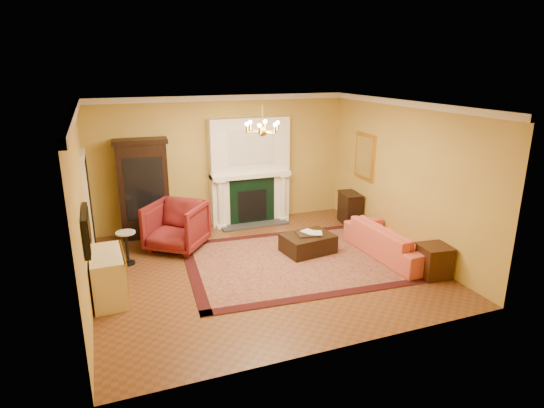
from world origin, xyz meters
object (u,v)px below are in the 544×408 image
end_table (434,262)px  leather_ottoman (308,243)px  wingback_armchair (176,224)px  coral_sofa (392,236)px  china_cabinet (144,191)px  commode (108,276)px  console_table (350,209)px  pedestal_table (127,246)px

end_table → leather_ottoman: bearing=132.5°
wingback_armchair → coral_sofa: 4.34m
china_cabinet → end_table: size_ratio=3.69×
commode → coral_sofa: 5.29m
china_cabinet → console_table: size_ratio=2.87×
end_table → china_cabinet: bearing=139.3°
pedestal_table → commode: commode is taller
commode → coral_sofa: coral_sofa is taller
wingback_armchair → leather_ottoman: size_ratio=1.11×
wingback_armchair → end_table: bearing=1.6°
pedestal_table → coral_sofa: (4.92, -1.45, 0.05)m
pedestal_table → end_table: bearing=-26.2°
pedestal_table → leather_ottoman: bearing=-11.8°
pedestal_table → commode: size_ratio=0.61×
end_table → console_table: bearing=88.9°
china_cabinet → end_table: (4.57, -3.92, -0.75)m
pedestal_table → coral_sofa: coral_sofa is taller
wingback_armchair → commode: size_ratio=1.02×
wingback_armchair → console_table: (4.13, 0.13, -0.18)m
coral_sofa → end_table: (0.16, -1.05, -0.15)m
china_cabinet → leather_ottoman: china_cabinet is taller
coral_sofa → console_table: (0.22, 2.01, -0.07)m
pedestal_table → end_table: size_ratio=1.16×
end_table → console_table: size_ratio=0.78×
commode → end_table: (5.45, -1.21, -0.11)m
china_cabinet → pedestal_table: (-0.51, -1.42, -0.66)m
wingback_armchair → console_table: wingback_armchair is taller
pedestal_table → console_table: console_table is taller
coral_sofa → leather_ottoman: 1.66m
commode → leather_ottoman: commode is taller
china_cabinet → commode: bearing=-104.4°
coral_sofa → commode: bearing=86.2°
china_cabinet → console_table: (4.63, -0.87, -0.67)m
china_cabinet → leather_ottoman: 3.72m
pedestal_table → coral_sofa: 5.13m
wingback_armchair → console_table: 4.13m
console_table → pedestal_table: bearing=-166.4°
china_cabinet → commode: 2.92m
coral_sofa → leather_ottoman: coral_sofa is taller
china_cabinet → commode: china_cabinet is taller
console_table → commode: bearing=-154.0°
wingback_armchair → coral_sofa: wingback_armchair is taller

